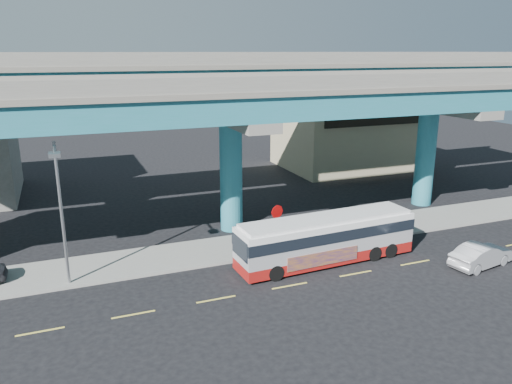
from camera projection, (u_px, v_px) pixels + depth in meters
name	position (u px, v px, depth m)	size (l,w,h in m)	color
ground	(287.00, 283.00, 26.20)	(120.00, 120.00, 0.00)	black
sidewalk	(250.00, 246.00, 31.11)	(70.00, 4.00, 0.15)	gray
lane_markings	(290.00, 286.00, 25.93)	(58.00, 0.12, 0.01)	#D8C64C
viaduct	(229.00, 94.00, 31.86)	(52.00, 12.40, 11.70)	#207179
building_beige	(351.00, 133.00, 52.18)	(14.00, 10.23, 7.00)	tan
transit_bus	(327.00, 237.00, 28.49)	(10.85, 2.85, 2.75)	maroon
sedan	(481.00, 255.00, 28.12)	(4.29, 2.13, 1.35)	#A8A9AD
street_lamp	(60.00, 196.00, 24.16)	(0.50, 2.44, 7.42)	gray
stop_sign	(277.00, 217.00, 29.78)	(0.83, 0.23, 2.82)	gray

